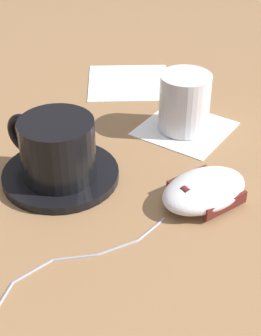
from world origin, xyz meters
TOP-DOWN VIEW (x-y plane):
  - ground_plane at (0.00, 0.00)m, footprint 3.00×3.00m
  - saucer at (0.01, 0.09)m, footprint 0.14×0.14m
  - coffee_cup at (0.01, 0.09)m, footprint 0.12×0.09m
  - computer_mouse at (-0.14, -0.00)m, footprint 0.09×0.12m
  - mouse_cable at (-0.13, 0.21)m, footprint 0.15×0.25m
  - napkin_under_glass at (-0.02, -0.11)m, footprint 0.13×0.13m
  - drinking_glass at (-0.02, -0.10)m, footprint 0.07×0.07m
  - napkin_spare at (0.14, -0.15)m, footprint 0.18×0.18m

SIDE VIEW (x-z plane):
  - ground_plane at x=0.00m, z-range 0.00..0.00m
  - napkin_under_glass at x=-0.02m, z-range 0.00..0.00m
  - napkin_spare at x=0.14m, z-range 0.00..0.00m
  - mouse_cable at x=-0.13m, z-range 0.00..0.00m
  - saucer at x=0.01m, z-range 0.00..0.01m
  - computer_mouse at x=-0.14m, z-range 0.00..0.03m
  - drinking_glass at x=-0.02m, z-range 0.00..0.08m
  - coffee_cup at x=0.01m, z-range 0.01..0.08m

